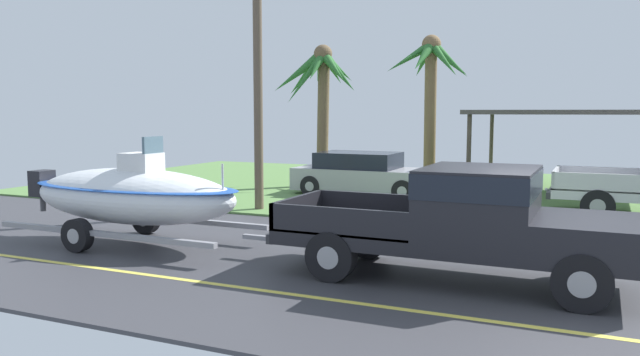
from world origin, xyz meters
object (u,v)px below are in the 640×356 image
(pickup_truck_towing, at_px, (476,218))
(carport_awning, at_px, (578,114))
(palm_tree_mid, at_px, (320,81))
(parked_sedan_far, at_px, (363,175))
(palm_tree_near_right, at_px, (431,74))
(utility_pole, at_px, (258,52))
(boat_on_trailer, at_px, (132,195))

(pickup_truck_towing, xyz_separation_m, carport_awning, (0.98, 11.91, 1.58))
(carport_awning, bearing_deg, palm_tree_mid, -170.19)
(parked_sedan_far, distance_m, carport_awning, 7.14)
(carport_awning, xyz_separation_m, palm_tree_mid, (-8.42, -1.46, 1.13))
(carport_awning, bearing_deg, pickup_truck_towing, -94.72)
(pickup_truck_towing, bearing_deg, parked_sedan_far, 120.34)
(parked_sedan_far, relative_size, carport_awning, 0.68)
(carport_awning, height_order, palm_tree_near_right, palm_tree_near_right)
(pickup_truck_towing, distance_m, palm_tree_mid, 13.11)
(parked_sedan_far, distance_m, utility_pole, 5.56)
(boat_on_trailer, height_order, palm_tree_near_right, palm_tree_near_right)
(parked_sedan_far, bearing_deg, carport_awning, 27.14)
(palm_tree_near_right, bearing_deg, utility_pole, -108.89)
(pickup_truck_towing, height_order, utility_pole, utility_pole)
(palm_tree_near_right, bearing_deg, pickup_truck_towing, -72.47)
(boat_on_trailer, distance_m, parked_sedan_far, 8.94)
(pickup_truck_towing, xyz_separation_m, utility_pole, (-6.64, 4.76, 3.20))
(pickup_truck_towing, height_order, parked_sedan_far, pickup_truck_towing)
(pickup_truck_towing, relative_size, carport_awning, 0.89)
(carport_awning, distance_m, palm_tree_mid, 8.62)
(parked_sedan_far, bearing_deg, pickup_truck_towing, -59.66)
(boat_on_trailer, xyz_separation_m, parked_sedan_far, (1.68, 8.78, -0.33))
(palm_tree_near_right, bearing_deg, palm_tree_mid, -148.74)
(boat_on_trailer, bearing_deg, palm_tree_mid, 93.36)
(parked_sedan_far, bearing_deg, utility_pole, -110.49)
(parked_sedan_far, bearing_deg, palm_tree_mid, 143.79)
(boat_on_trailer, height_order, parked_sedan_far, boat_on_trailer)
(boat_on_trailer, distance_m, palm_tree_mid, 10.82)
(boat_on_trailer, xyz_separation_m, carport_awning, (7.80, 11.91, 1.59))
(pickup_truck_towing, relative_size, boat_on_trailer, 0.94)
(pickup_truck_towing, xyz_separation_m, palm_tree_near_right, (-3.97, 12.56, 2.98))
(palm_tree_mid, bearing_deg, utility_pole, -82.03)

